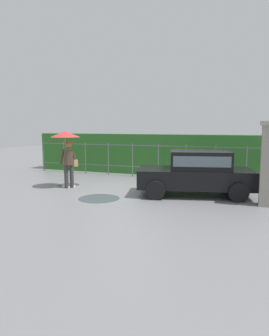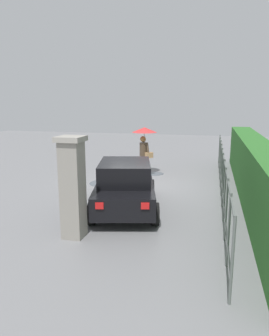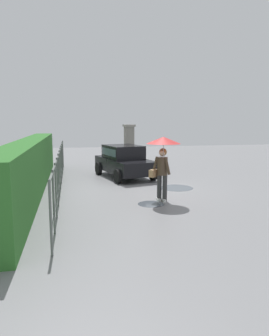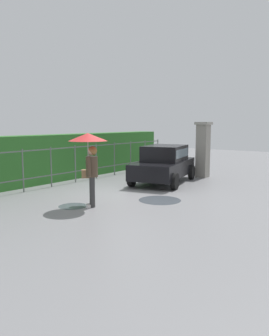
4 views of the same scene
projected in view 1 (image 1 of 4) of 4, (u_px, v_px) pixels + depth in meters
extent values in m
plane|color=slate|center=(125.00, 191.00, 10.94)|extent=(40.00, 40.00, 0.00)
cube|color=black|center=(195.00, 178.00, 10.19)|extent=(3.98, 2.46, 0.60)
cube|color=black|center=(200.00, 160.00, 10.09)|extent=(2.18, 1.84, 0.60)
cube|color=#4C5B66|center=(200.00, 159.00, 10.09)|extent=(2.04, 1.83, 0.33)
cylinder|color=black|center=(156.00, 190.00, 9.56)|extent=(0.63, 0.32, 0.60)
cylinder|color=black|center=(158.00, 181.00, 11.21)|extent=(0.63, 0.32, 0.60)
cylinder|color=black|center=(239.00, 192.00, 9.25)|extent=(0.63, 0.32, 0.60)
cylinder|color=black|center=(229.00, 182.00, 10.90)|extent=(0.63, 0.32, 0.60)
cube|color=red|center=(258.00, 177.00, 9.40)|extent=(0.11, 0.21, 0.16)
cube|color=red|center=(249.00, 172.00, 10.48)|extent=(0.11, 0.21, 0.16)
cylinder|color=#333333|center=(66.00, 177.00, 11.35)|extent=(0.15, 0.15, 0.86)
cylinder|color=#333333|center=(72.00, 176.00, 11.44)|extent=(0.15, 0.15, 0.86)
cube|color=white|center=(66.00, 187.00, 11.46)|extent=(0.26, 0.10, 0.08)
cube|color=white|center=(72.00, 186.00, 11.54)|extent=(0.26, 0.10, 0.08)
cylinder|color=#473828|center=(68.00, 157.00, 11.30)|extent=(0.34, 0.34, 0.58)
sphere|color=#DBAD89|center=(68.00, 145.00, 11.24)|extent=(0.22, 0.22, 0.22)
sphere|color=olive|center=(68.00, 145.00, 11.21)|extent=(0.25, 0.25, 0.25)
cylinder|color=#473828|center=(62.00, 156.00, 11.27)|extent=(0.22, 0.22, 0.56)
cylinder|color=#473828|center=(74.00, 156.00, 11.46)|extent=(0.22, 0.22, 0.56)
cylinder|color=#B2B2B7|center=(65.00, 148.00, 11.31)|extent=(0.02, 0.02, 0.77)
cone|color=red|center=(65.00, 134.00, 11.24)|extent=(1.08, 1.08, 0.22)
cube|color=tan|center=(75.00, 163.00, 11.55)|extent=(0.36, 0.35, 0.24)
cube|color=gray|center=(269.00, 166.00, 8.74)|extent=(0.48, 0.48, 2.30)
cylinder|color=#59605B|center=(43.00, 156.00, 15.67)|extent=(0.05, 0.05, 1.50)
cylinder|color=#59605B|center=(64.00, 157.00, 15.25)|extent=(0.05, 0.05, 1.50)
cylinder|color=#59605B|center=(85.00, 158.00, 14.82)|extent=(0.05, 0.05, 1.50)
cylinder|color=#59605B|center=(108.00, 159.00, 14.39)|extent=(0.05, 0.05, 1.50)
cylinder|color=#59605B|center=(133.00, 160.00, 13.97)|extent=(0.05, 0.05, 1.50)
cylinder|color=#59605B|center=(158.00, 161.00, 13.54)|extent=(0.05, 0.05, 1.50)
cylinder|color=#59605B|center=(186.00, 162.00, 13.12)|extent=(0.05, 0.05, 1.50)
cylinder|color=#59605B|center=(215.00, 163.00, 12.69)|extent=(0.05, 0.05, 1.50)
cylinder|color=#59605B|center=(246.00, 165.00, 12.27)|extent=(0.05, 0.05, 1.50)
cube|color=#59605B|center=(158.00, 146.00, 13.45)|extent=(12.18, 0.03, 0.04)
cube|color=#59605B|center=(158.00, 168.00, 13.58)|extent=(12.18, 0.03, 0.04)
cube|color=#2D6B28|center=(165.00, 155.00, 14.48)|extent=(13.18, 0.90, 1.90)
cylinder|color=#4C545B|center=(99.00, 198.00, 9.77)|extent=(1.31, 1.31, 0.00)
cylinder|color=#4C545B|center=(69.00, 185.00, 11.98)|extent=(0.84, 0.84, 0.00)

